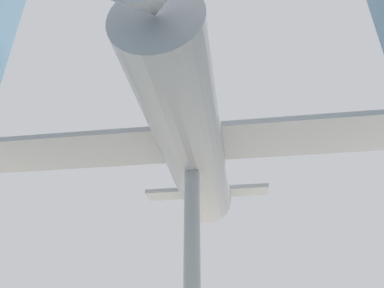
{
  "coord_description": "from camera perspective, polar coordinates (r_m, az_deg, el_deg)",
  "views": [
    {
      "loc": [
        0.21,
        11.17,
        1.56
      ],
      "look_at": [
        0.0,
        0.0,
        7.64
      ],
      "focal_mm": 35.0,
      "sensor_mm": 36.0,
      "label": 1
    }
  ],
  "objects": [
    {
      "name": "support_pylon_central",
      "position": [
        11.3,
        0.0,
        -19.8
      ],
      "size": [
        0.5,
        0.5,
        6.57
      ],
      "color": "#999EA3",
      "rests_on": "ground_plane"
    },
    {
      "name": "suspended_airplane",
      "position": [
        12.49,
        -0.17,
        0.62
      ],
      "size": [
        17.5,
        12.93,
        3.22
      ],
      "rotation": [
        0.0,
        0.0,
        -0.16
      ],
      "color": "#93999E",
      "rests_on": "support_pylon_central"
    }
  ]
}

